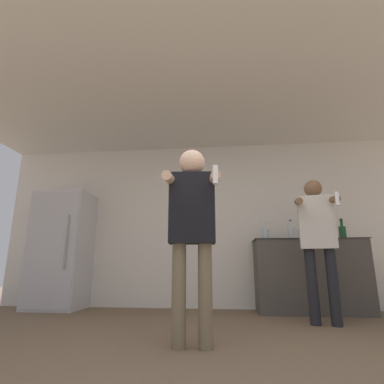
{
  "coord_description": "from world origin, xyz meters",
  "views": [
    {
      "loc": [
        0.06,
        -1.92,
        0.61
      ],
      "look_at": [
        -0.2,
        0.55,
        1.23
      ],
      "focal_mm": 28.0,
      "sensor_mm": 36.0,
      "label": 1
    }
  ],
  "objects_px": {
    "bottle_amber_bourbon": "(342,231)",
    "person_woman_foreground": "(192,220)",
    "person_man_side": "(318,234)",
    "bottle_clear_vodka": "(266,234)",
    "bottle_red_label": "(291,232)",
    "refrigerator": "(61,249)"
  },
  "relations": [
    {
      "from": "bottle_amber_bourbon",
      "to": "person_woman_foreground",
      "type": "xyz_separation_m",
      "value": [
        -1.89,
        -1.88,
        -0.1
      ]
    },
    {
      "from": "bottle_amber_bourbon",
      "to": "person_man_side",
      "type": "relative_size",
      "value": 0.18
    },
    {
      "from": "bottle_clear_vodka",
      "to": "bottle_red_label",
      "type": "xyz_separation_m",
      "value": [
        0.35,
        0.0,
        0.02
      ]
    },
    {
      "from": "bottle_amber_bourbon",
      "to": "person_man_side",
      "type": "xyz_separation_m",
      "value": [
        -0.58,
        -0.82,
        -0.11
      ]
    },
    {
      "from": "refrigerator",
      "to": "person_man_side",
      "type": "bearing_deg",
      "value": -13.74
    },
    {
      "from": "person_woman_foreground",
      "to": "bottle_amber_bourbon",
      "type": "bearing_deg",
      "value": 44.77
    },
    {
      "from": "bottle_amber_bourbon",
      "to": "bottle_red_label",
      "type": "xyz_separation_m",
      "value": [
        -0.69,
        0.0,
        0.0
      ]
    },
    {
      "from": "bottle_clear_vodka",
      "to": "person_man_side",
      "type": "relative_size",
      "value": 0.16
    },
    {
      "from": "refrigerator",
      "to": "bottle_amber_bourbon",
      "type": "distance_m",
      "value": 4.1
    },
    {
      "from": "refrigerator",
      "to": "bottle_red_label",
      "type": "distance_m",
      "value": 3.41
    },
    {
      "from": "refrigerator",
      "to": "person_man_side",
      "type": "distance_m",
      "value": 3.62
    },
    {
      "from": "bottle_amber_bourbon",
      "to": "person_woman_foreground",
      "type": "bearing_deg",
      "value": -135.23
    },
    {
      "from": "refrigerator",
      "to": "bottle_red_label",
      "type": "xyz_separation_m",
      "value": [
        3.4,
        -0.04,
        0.22
      ]
    },
    {
      "from": "bottle_red_label",
      "to": "person_woman_foreground",
      "type": "height_order",
      "value": "person_woman_foreground"
    },
    {
      "from": "refrigerator",
      "to": "bottle_red_label",
      "type": "relative_size",
      "value": 6.11
    },
    {
      "from": "bottle_amber_bourbon",
      "to": "person_woman_foreground",
      "type": "height_order",
      "value": "person_woman_foreground"
    },
    {
      "from": "bottle_red_label",
      "to": "person_man_side",
      "type": "relative_size",
      "value": 0.18
    },
    {
      "from": "bottle_red_label",
      "to": "person_man_side",
      "type": "xyz_separation_m",
      "value": [
        0.11,
        -0.82,
        -0.11
      ]
    },
    {
      "from": "bottle_amber_bourbon",
      "to": "bottle_red_label",
      "type": "relative_size",
      "value": 1.02
    },
    {
      "from": "refrigerator",
      "to": "bottle_clear_vodka",
      "type": "height_order",
      "value": "refrigerator"
    },
    {
      "from": "refrigerator",
      "to": "bottle_clear_vodka",
      "type": "xyz_separation_m",
      "value": [
        3.05,
        -0.04,
        0.2
      ]
    },
    {
      "from": "bottle_red_label",
      "to": "bottle_amber_bourbon",
      "type": "bearing_deg",
      "value": -0.0
    }
  ]
}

